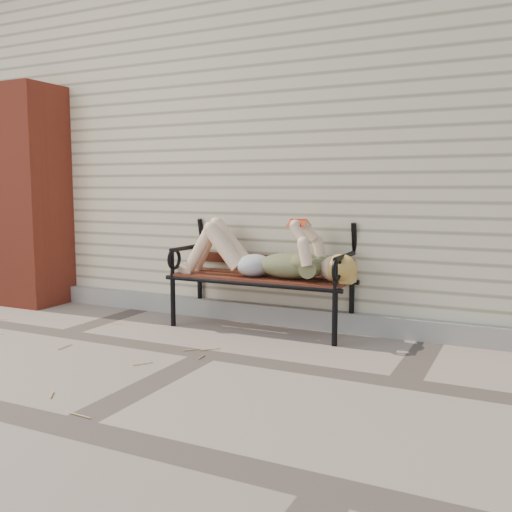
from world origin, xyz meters
The scene contains 6 objects.
ground centered at (0.00, 0.00, 0.00)m, with size 80.00×80.00×0.00m, color gray.
house_wall centered at (0.00, 3.00, 1.50)m, with size 8.00×4.00×3.00m, color beige.
foundation_strip centered at (0.00, 0.97, 0.07)m, with size 8.00×0.10×0.15m, color #9F9A8F.
brick_pillar centered at (-2.30, 0.75, 1.00)m, with size 0.50×0.50×2.00m, color #9E3723.
garden_bench centered at (0.01, 0.86, 0.54)m, with size 1.50×0.60×0.97m.
reading_woman centered at (0.02, 0.74, 0.58)m, with size 1.41×0.32×0.45m.
Camera 1 is at (1.85, -3.10, 1.07)m, focal length 40.00 mm.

